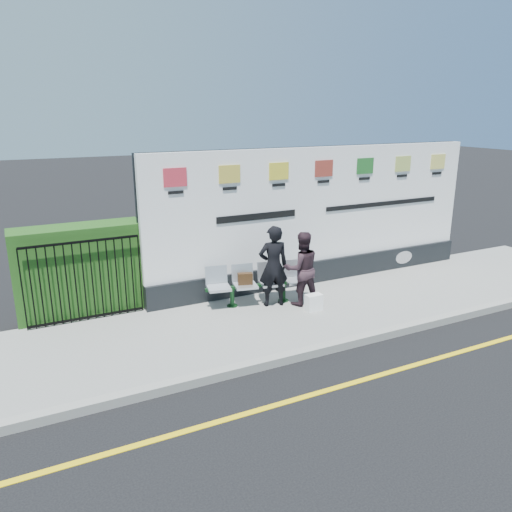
# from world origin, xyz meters

# --- Properties ---
(ground) EXTENTS (80.00, 80.00, 0.00)m
(ground) POSITION_xyz_m (0.00, 0.00, 0.00)
(ground) COLOR black
(pavement) EXTENTS (14.00, 3.00, 0.12)m
(pavement) POSITION_xyz_m (0.00, 2.50, 0.06)
(pavement) COLOR gray
(pavement) RESTS_ON ground
(kerb) EXTENTS (14.00, 0.18, 0.14)m
(kerb) POSITION_xyz_m (0.00, 1.00, 0.07)
(kerb) COLOR gray
(kerb) RESTS_ON ground
(yellow_line) EXTENTS (14.00, 0.10, 0.01)m
(yellow_line) POSITION_xyz_m (0.00, 0.00, 0.00)
(yellow_line) COLOR yellow
(yellow_line) RESTS_ON ground
(billboard) EXTENTS (8.00, 0.30, 3.00)m
(billboard) POSITION_xyz_m (0.50, 3.85, 1.42)
(billboard) COLOR black
(billboard) RESTS_ON pavement
(hedge) EXTENTS (2.35, 0.70, 1.70)m
(hedge) POSITION_xyz_m (-4.58, 4.30, 0.97)
(hedge) COLOR #214C17
(hedge) RESTS_ON pavement
(railing) EXTENTS (2.05, 0.06, 1.54)m
(railing) POSITION_xyz_m (-4.58, 3.85, 0.89)
(railing) COLOR black
(railing) RESTS_ON pavement
(bench) EXTENTS (2.11, 0.92, 0.44)m
(bench) POSITION_xyz_m (-1.37, 3.17, 0.34)
(bench) COLOR silver
(bench) RESTS_ON pavement
(woman_left) EXTENTS (0.66, 0.51, 1.63)m
(woman_left) POSITION_xyz_m (-1.14, 2.98, 0.93)
(woman_left) COLOR black
(woman_left) RESTS_ON pavement
(woman_right) EXTENTS (0.81, 0.68, 1.49)m
(woman_right) POSITION_xyz_m (-0.61, 2.78, 0.87)
(woman_right) COLOR #301F26
(woman_right) RESTS_ON pavement
(handbag_brown) EXTENTS (0.31, 0.20, 0.23)m
(handbag_brown) POSITION_xyz_m (-1.63, 3.23, 0.67)
(handbag_brown) COLOR #301D0D
(handbag_brown) RESTS_ON bench
(carrier_bag_white) EXTENTS (0.32, 0.19, 0.32)m
(carrier_bag_white) POSITION_xyz_m (-0.56, 2.39, 0.28)
(carrier_bag_white) COLOR white
(carrier_bag_white) RESTS_ON pavement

